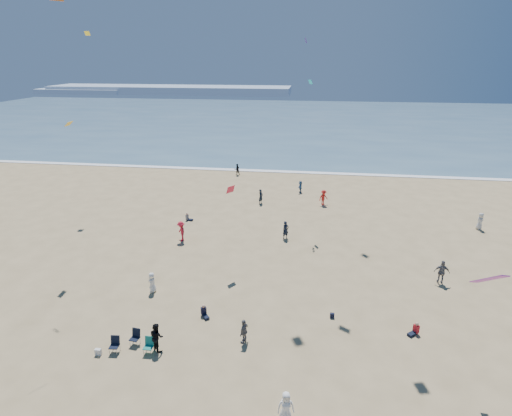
# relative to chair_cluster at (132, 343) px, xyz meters

# --- Properties ---
(ocean) EXTENTS (220.00, 100.00, 0.06)m
(ocean) POSITION_rel_chair_cluster_xyz_m (4.97, 89.79, -0.47)
(ocean) COLOR #476B84
(ocean) RESTS_ON ground
(surf_line) EXTENTS (220.00, 1.20, 0.08)m
(surf_line) POSITION_rel_chair_cluster_xyz_m (4.97, 39.79, -0.46)
(surf_line) COLOR white
(surf_line) RESTS_ON ground
(headland_far) EXTENTS (110.00, 20.00, 3.20)m
(headland_far) POSITION_rel_chair_cluster_xyz_m (-55.03, 164.79, 1.10)
(headland_far) COLOR #7A8EA8
(headland_far) RESTS_ON ground
(headland_near) EXTENTS (40.00, 14.00, 2.00)m
(headland_near) POSITION_rel_chair_cluster_xyz_m (-95.03, 159.79, 0.50)
(headland_near) COLOR #7A8EA8
(headland_near) RESTS_ON ground
(standing_flyers) EXTENTS (29.70, 54.37, 1.93)m
(standing_flyers) POSITION_rel_chair_cluster_xyz_m (8.43, 13.09, 0.35)
(standing_flyers) COLOR black
(standing_flyers) RESTS_ON ground
(seated_group) EXTENTS (20.56, 30.59, 0.84)m
(seated_group) POSITION_rel_chair_cluster_xyz_m (8.04, 1.63, -0.08)
(seated_group) COLOR white
(seated_group) RESTS_ON ground
(chair_cluster) EXTENTS (2.62, 1.46, 1.00)m
(chair_cluster) POSITION_rel_chair_cluster_xyz_m (0.00, 0.00, 0.00)
(chair_cluster) COLOR black
(chair_cluster) RESTS_ON ground
(white_tote) EXTENTS (0.35, 0.20, 0.40)m
(white_tote) POSITION_rel_chair_cluster_xyz_m (-1.84, -0.64, -0.30)
(white_tote) COLOR silver
(white_tote) RESTS_ON ground
(black_backpack) EXTENTS (0.30, 0.22, 0.38)m
(black_backpack) POSITION_rel_chair_cluster_xyz_m (0.86, 0.52, -0.31)
(black_backpack) COLOR black
(black_backpack) RESTS_ON ground
(navy_bag) EXTENTS (0.28, 0.18, 0.34)m
(navy_bag) POSITION_rel_chair_cluster_xyz_m (11.81, 4.77, -0.33)
(navy_bag) COLOR black
(navy_bag) RESTS_ON ground
(kites_aloft) EXTENTS (39.88, 36.92, 25.69)m
(kites_aloft) POSITION_rel_chair_cluster_xyz_m (15.04, 6.96, 13.21)
(kites_aloft) COLOR green
(kites_aloft) RESTS_ON ground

